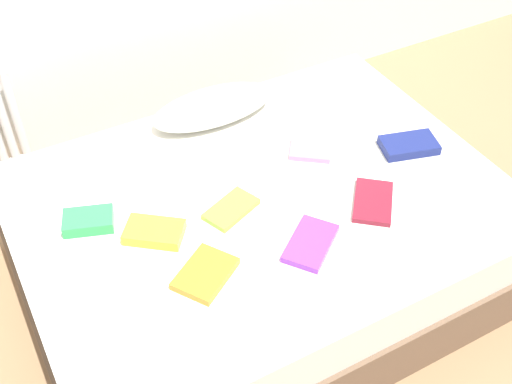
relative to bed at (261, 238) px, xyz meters
name	(u,v)px	position (x,y,z in m)	size (l,w,h in m)	color
ground_plane	(261,274)	(0.00, 0.00, -0.25)	(8.00, 8.00, 0.00)	#93704C
bed	(261,238)	(0.00, 0.00, 0.00)	(2.00, 1.50, 0.50)	brown
pillow	(213,107)	(0.06, 0.58, 0.32)	(0.59, 0.26, 0.13)	white
textbook_orange	(205,274)	(-0.39, -0.27, 0.27)	(0.23, 0.16, 0.03)	orange
textbook_lime	(231,209)	(-0.15, -0.02, 0.26)	(0.22, 0.12, 0.02)	#8CC638
textbook_maroon	(373,202)	(0.37, -0.26, 0.26)	(0.25, 0.15, 0.02)	maroon
textbook_navy	(409,145)	(0.72, -0.05, 0.27)	(0.24, 0.15, 0.04)	navy
textbook_yellow	(154,231)	(-0.47, 0.00, 0.28)	(0.22, 0.14, 0.04)	yellow
textbook_purple	(310,243)	(0.03, -0.33, 0.27)	(0.25, 0.15, 0.03)	purple
textbook_pink	(311,150)	(0.33, 0.14, 0.27)	(0.18, 0.14, 0.02)	pink
textbook_green	(88,221)	(-0.67, 0.18, 0.28)	(0.19, 0.12, 0.05)	green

